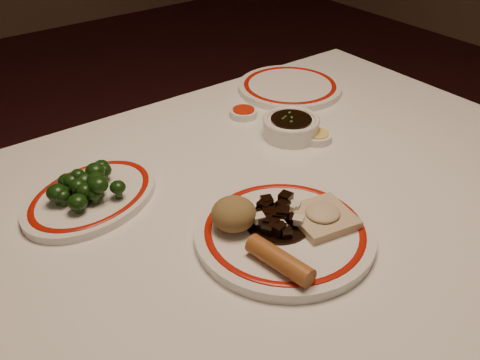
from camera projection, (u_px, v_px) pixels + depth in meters
name	position (u px, v px, depth m)	size (l,w,h in m)	color
dining_table	(281.00, 222.00, 1.05)	(1.20, 0.90, 0.75)	white
main_plate	(285.00, 233.00, 0.86)	(0.31, 0.31, 0.02)	white
rice_mound	(234.00, 214.00, 0.85)	(0.07, 0.07, 0.05)	olive
spring_roll	(280.00, 260.00, 0.78)	(0.03, 0.03, 0.11)	#A35F28
fried_wonton	(322.00, 216.00, 0.87)	(0.11, 0.11, 0.03)	#CAB58E
stirfry_heap	(277.00, 218.00, 0.87)	(0.11, 0.11, 0.03)	black
broccoli_plate	(91.00, 196.00, 0.95)	(0.32, 0.30, 0.02)	white
broccoli_pile	(85.00, 184.00, 0.93)	(0.13, 0.10, 0.05)	#23471C
soy_bowl	(291.00, 127.00, 1.14)	(0.12, 0.12, 0.04)	white
sweet_sour_dish	(244.00, 113.00, 1.23)	(0.06, 0.06, 0.02)	white
mustard_dish	(317.00, 137.00, 1.13)	(0.06, 0.06, 0.02)	white
far_plate	(290.00, 87.00, 1.35)	(0.30, 0.30, 0.02)	white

